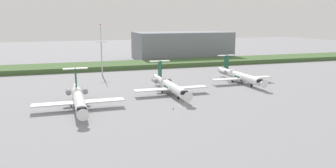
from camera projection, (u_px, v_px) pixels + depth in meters
The scene contains 8 objects.
ground_plane at pixel (154, 84), 117.78m from camera, with size 500.00×500.00×0.00m, color gray.
grass_berm at pixel (129, 65), 159.17m from camera, with size 320.00×20.00×2.04m, color #426033.
regional_jet_nearest at pixel (79, 98), 85.79m from camera, with size 22.81×31.00×9.00m.
regional_jet_second at pixel (170, 85), 102.41m from camera, with size 22.81×31.00×9.00m.
regional_jet_third at pixel (240, 76), 119.83m from camera, with size 22.81×31.00×9.00m.
antenna_mast at pixel (102, 54), 133.71m from camera, with size 4.40×0.50×20.78m.
distant_hangar at pixel (182, 45), 191.61m from camera, with size 54.01×26.35×15.22m, color gray.
safety_cone_front_marker at pixel (173, 108), 84.80m from camera, with size 0.44×0.44×0.55m, color orange.
Camera 1 is at (-31.10, -81.42, 22.71)m, focal length 35.60 mm.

